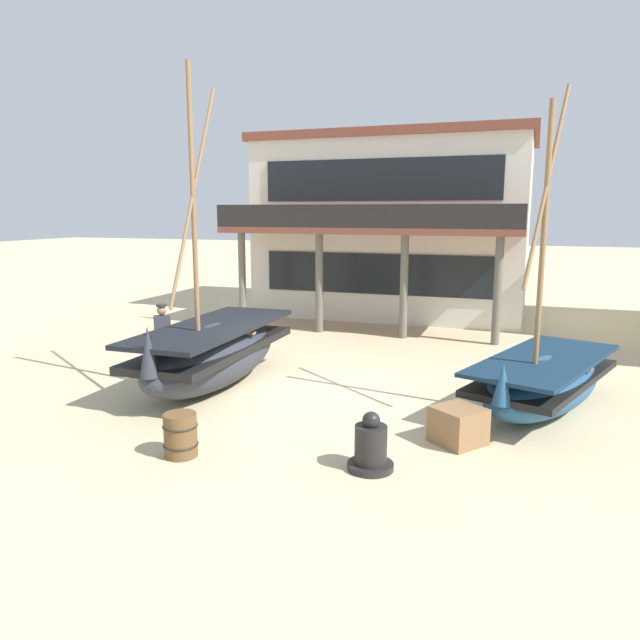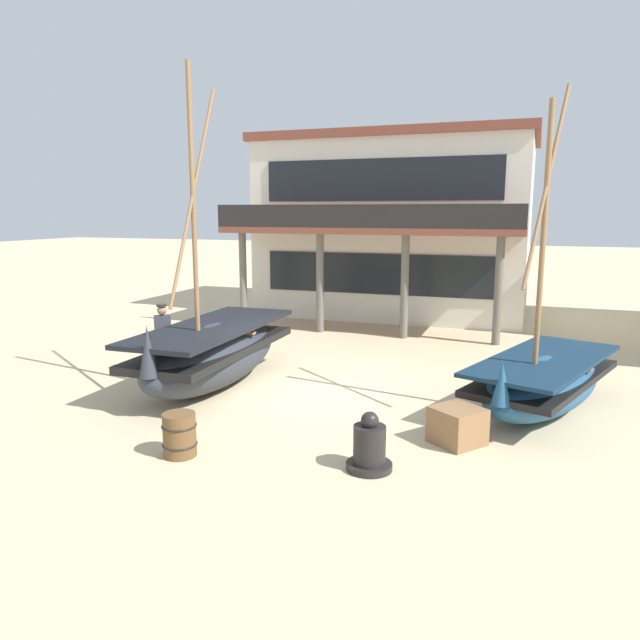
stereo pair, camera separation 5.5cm
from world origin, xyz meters
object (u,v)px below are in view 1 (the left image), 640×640
object	(u,v)px
fishing_boat_near_left	(213,352)
capstan_winch	(371,447)
fisherman_by_hull	(163,340)
harbor_building_main	(397,225)
cargo_crate	(458,425)
fishing_boat_centre_large	(543,380)
wooden_barrel	(181,435)

from	to	relation	value
fishing_boat_near_left	capstan_winch	bearing A→B (deg)	-34.57
fisherman_by_hull	harbor_building_main	size ratio (longest dim) A/B	0.17
fishing_boat_near_left	harbor_building_main	bearing A→B (deg)	82.33
cargo_crate	harbor_building_main	xyz separation A→B (m)	(-3.99, 12.92, 2.98)
fishing_boat_centre_large	harbor_building_main	size ratio (longest dim) A/B	0.62
fishing_boat_near_left	harbor_building_main	world-z (taller)	fishing_boat_near_left
cargo_crate	fishing_boat_centre_large	bearing A→B (deg)	60.10
fishing_boat_centre_large	cargo_crate	bearing A→B (deg)	-119.90
fishing_boat_centre_large	cargo_crate	world-z (taller)	fishing_boat_centre_large
fishing_boat_centre_large	fisherman_by_hull	world-z (taller)	fishing_boat_centre_large
fishing_boat_near_left	wooden_barrel	world-z (taller)	fishing_boat_near_left
fisherman_by_hull	harbor_building_main	xyz separation A→B (m)	(3.12, 10.93, 2.46)
fishing_boat_near_left	wooden_barrel	xyz separation A→B (m)	(1.46, -3.58, -0.42)
wooden_barrel	harbor_building_main	world-z (taller)	harbor_building_main
wooden_barrel	harbor_building_main	bearing A→B (deg)	89.72
capstan_winch	wooden_barrel	size ratio (longest dim) A/B	1.29
fishing_boat_near_left	fisherman_by_hull	xyz separation A→B (m)	(-1.59, 0.44, 0.07)
fishing_boat_centre_large	fisherman_by_hull	distance (m)	8.46
capstan_winch	cargo_crate	xyz separation A→B (m)	(1.11, 1.49, -0.04)
fishing_boat_centre_large	capstan_winch	size ratio (longest dim) A/B	6.76
fishing_boat_centre_large	harbor_building_main	world-z (taller)	harbor_building_main
fishing_boat_near_left	fisherman_by_hull	distance (m)	1.65
capstan_winch	harbor_building_main	bearing A→B (deg)	101.32
fishing_boat_near_left	fisherman_by_hull	world-z (taller)	fishing_boat_near_left
fishing_boat_near_left	fisherman_by_hull	size ratio (longest dim) A/B	3.99
fishing_boat_centre_large	fisherman_by_hull	size ratio (longest dim) A/B	3.63
fishing_boat_near_left	wooden_barrel	distance (m)	3.89
fisherman_by_hull	wooden_barrel	xyz separation A→B (m)	(3.05, -4.02, -0.48)
wooden_barrel	fisherman_by_hull	bearing A→B (deg)	127.17
fisherman_by_hull	capstan_winch	xyz separation A→B (m)	(6.01, -3.48, -0.49)
cargo_crate	fisherman_by_hull	bearing A→B (deg)	164.34
fishing_boat_centre_large	wooden_barrel	distance (m)	6.93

